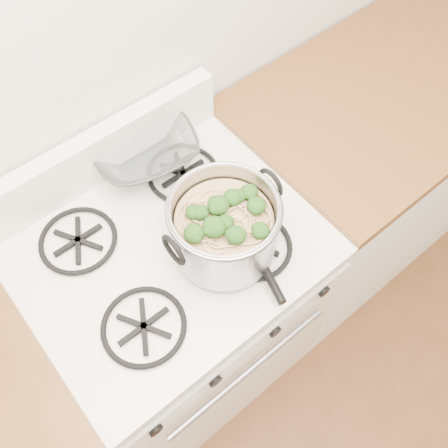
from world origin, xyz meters
The scene contains 6 objects.
gas_range centered at (0.00, 1.26, 0.44)m, with size 0.76×0.66×0.92m.
counter_left centered at (-0.51, 1.26, 0.46)m, with size 0.25×0.65×0.92m.
counter_right centered at (0.88, 1.26, 0.46)m, with size 1.00×0.65×0.92m.
stock_pot centered at (0.11, 1.16, 1.01)m, with size 0.30×0.27×0.18m.
spatula centered at (0.19, 1.19, 0.94)m, with size 0.29×0.31×0.02m, color black, non-canonical shape.
glass_bowl centered at (0.12, 1.53, 0.94)m, with size 0.12×0.12×0.03m, color white.
Camera 1 is at (-0.28, 0.69, 2.04)m, focal length 40.00 mm.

